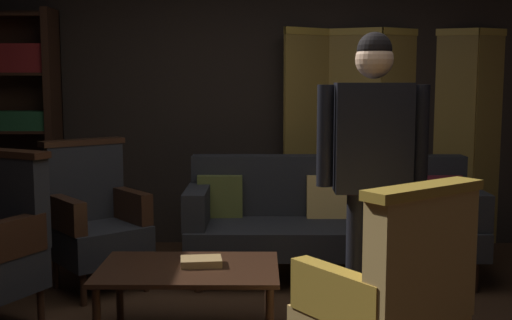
% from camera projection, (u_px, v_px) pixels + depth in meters
% --- Properties ---
extents(back_wall, '(7.20, 0.10, 2.80)m').
position_uv_depth(back_wall, '(257.00, 87.00, 5.62)').
color(back_wall, black).
rests_on(back_wall, ground_plane).
extents(folding_screen, '(2.09, 0.37, 1.90)m').
position_uv_depth(folding_screen, '(401.00, 135.00, 5.55)').
color(folding_screen, olive).
rests_on(folding_screen, ground_plane).
extents(bookshelf, '(0.90, 0.32, 2.05)m').
position_uv_depth(bookshelf, '(6.00, 123.00, 5.42)').
color(bookshelf, black).
rests_on(bookshelf, ground_plane).
extents(velvet_couch, '(2.12, 0.78, 0.88)m').
position_uv_depth(velvet_couch, '(330.00, 215.00, 4.75)').
color(velvet_couch, black).
rests_on(velvet_couch, ground_plane).
extents(coffee_table, '(1.00, 0.64, 0.42)m').
position_uv_depth(coffee_table, '(189.00, 275.00, 3.55)').
color(coffee_table, black).
rests_on(coffee_table, ground_plane).
extents(armchair_gilt_accent, '(0.81, 0.81, 1.04)m').
position_uv_depth(armchair_gilt_accent, '(389.00, 307.00, 2.71)').
color(armchair_gilt_accent, '#B78E33').
rests_on(armchair_gilt_accent, ground_plane).
extents(armchair_wing_right, '(0.81, 0.81, 1.04)m').
position_uv_depth(armchair_wing_right, '(95.00, 219.00, 4.44)').
color(armchair_wing_right, black).
rests_on(armchair_wing_right, ground_plane).
extents(standing_figure, '(0.59, 0.24, 1.70)m').
position_uv_depth(standing_figure, '(372.00, 161.00, 3.38)').
color(standing_figure, black).
rests_on(standing_figure, ground_plane).
extents(book_tan_leather, '(0.25, 0.18, 0.04)m').
position_uv_depth(book_tan_leather, '(201.00, 262.00, 3.57)').
color(book_tan_leather, '#9E7A47').
rests_on(book_tan_leather, coffee_table).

